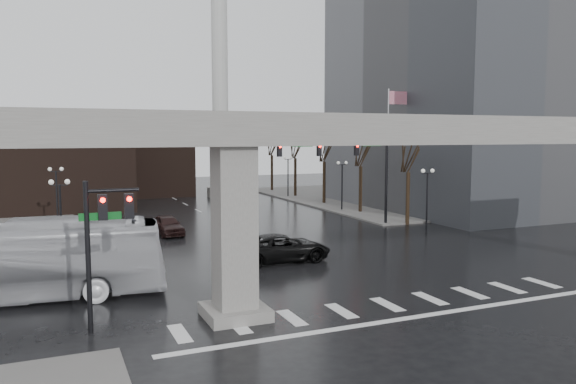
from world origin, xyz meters
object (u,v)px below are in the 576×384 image
pickup_truck (281,248)px  city_bus (16,261)px  far_car (167,225)px  signal_mast_arm (348,158)px

pickup_truck → city_bus: (-14.52, -2.73, 1.03)m
pickup_truck → far_car: pickup_truck is taller
pickup_truck → city_bus: city_bus is taller
city_bus → far_car: 17.89m
signal_mast_arm → pickup_truck: size_ratio=1.97×
city_bus → far_car: bearing=-25.7°
signal_mast_arm → city_bus: (-24.62, -12.46, -3.94)m
pickup_truck → signal_mast_arm: bearing=-46.0°
signal_mast_arm → city_bus: size_ratio=0.89×
pickup_truck → far_car: bearing=20.8°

